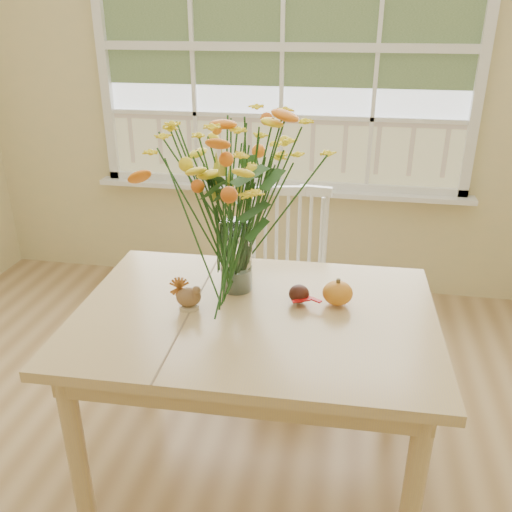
# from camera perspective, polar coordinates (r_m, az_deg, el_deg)

# --- Properties ---
(wall_back) EXTENTS (4.00, 0.02, 2.70)m
(wall_back) POSITION_cam_1_polar(r_m,az_deg,el_deg) (3.45, 2.82, 17.85)
(wall_back) COLOR beige
(wall_back) RESTS_ON floor
(window) EXTENTS (2.42, 0.12, 1.74)m
(window) POSITION_cam_1_polar(r_m,az_deg,el_deg) (3.40, 2.79, 20.82)
(window) COLOR silver
(window) RESTS_ON wall_back
(dining_table) EXTENTS (1.36, 0.99, 0.72)m
(dining_table) POSITION_cam_1_polar(r_m,az_deg,el_deg) (2.07, -0.10, -8.11)
(dining_table) COLOR tan
(dining_table) RESTS_ON floor
(windsor_chair) EXTENTS (0.50, 0.48, 0.92)m
(windsor_chair) POSITION_cam_1_polar(r_m,az_deg,el_deg) (2.79, 3.41, -1.60)
(windsor_chair) COLOR white
(windsor_chair) RESTS_ON floor
(flower_vase) EXTENTS (0.59, 0.59, 0.70)m
(flower_vase) POSITION_cam_1_polar(r_m,az_deg,el_deg) (2.03, -2.21, 7.23)
(flower_vase) COLOR white
(flower_vase) RESTS_ON dining_table
(pumpkin) EXTENTS (0.12, 0.12, 0.09)m
(pumpkin) POSITION_cam_1_polar(r_m,az_deg,el_deg) (2.08, 8.57, -3.99)
(pumpkin) COLOR #CC6818
(pumpkin) RESTS_ON dining_table
(turkey_figurine) EXTENTS (0.11, 0.09, 0.12)m
(turkey_figurine) POSITION_cam_1_polar(r_m,az_deg,el_deg) (2.04, -7.11, -4.32)
(turkey_figurine) COLOR #CCB78C
(turkey_figurine) RESTS_ON dining_table
(dark_gourd) EXTENTS (0.13, 0.08, 0.07)m
(dark_gourd) POSITION_cam_1_polar(r_m,az_deg,el_deg) (2.08, 4.54, -4.08)
(dark_gourd) COLOR #38160F
(dark_gourd) RESTS_ON dining_table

